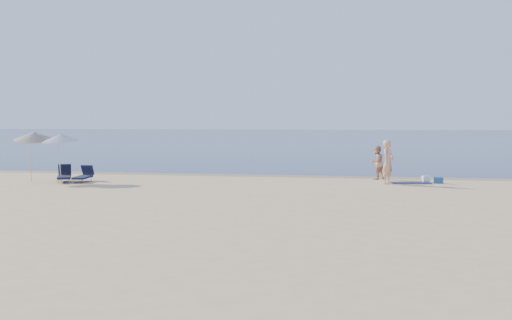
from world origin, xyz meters
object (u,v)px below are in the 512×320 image
Objects in this scene: person_right at (377,163)px; person_left at (388,162)px; blue_cooler at (439,180)px; umbrella_near at (61,137)px.

person_left is at bearing 57.37° from person_right.
blue_cooler is (2.72, -1.48, -0.66)m from person_right.
person_left reaches higher than person_right.
person_left is 2.24m from person_right.
person_right is 14.72m from umbrella_near.
person_right is 3.17m from blue_cooler.
person_left reaches higher than blue_cooler.
person_left is 14.75m from umbrella_near.
umbrella_near reaches higher than blue_cooler.
person_left is at bearing -152.58° from blue_cooler.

